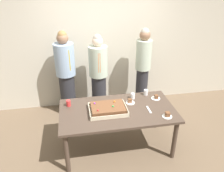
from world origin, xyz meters
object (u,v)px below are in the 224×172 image
at_px(drink_cup_nearest, 68,103).
at_px(cake_server_utensil, 149,110).
at_px(sheet_cake, 108,109).
at_px(plated_slice_near_right, 167,115).
at_px(plated_slice_near_left, 156,98).
at_px(person_striped_tie_right, 66,74).
at_px(drink_cup_middle, 146,92).
at_px(party_table, 118,114).
at_px(plated_slice_far_left, 130,102).
at_px(drink_cup_far_end, 133,96).
at_px(person_green_shirt_behind, 143,68).
at_px(person_serving_front, 99,75).

xyz_separation_m(drink_cup_nearest, cake_server_utensil, (1.24, -0.34, -0.05)).
distance_m(sheet_cake, plated_slice_near_right, 0.90).
distance_m(plated_slice_near_left, person_striped_tie_right, 1.79).
relative_size(plated_slice_near_right, drink_cup_middle, 1.50).
xyz_separation_m(plated_slice_near_left, person_striped_tie_right, (-1.50, 0.98, 0.13)).
distance_m(party_table, plated_slice_near_right, 0.77).
distance_m(plated_slice_far_left, drink_cup_nearest, 1.00).
bearing_deg(sheet_cake, person_striped_tie_right, 117.39).
distance_m(drink_cup_far_end, cake_server_utensil, 0.42).
bearing_deg(cake_server_utensil, plated_slice_near_left, 53.50).
distance_m(drink_cup_nearest, person_striped_tie_right, 0.95).
bearing_deg(party_table, plated_slice_far_left, 34.71).
distance_m(plated_slice_near_left, drink_cup_nearest, 1.47).
relative_size(party_table, plated_slice_near_left, 12.05).
bearing_deg(person_striped_tie_right, person_green_shirt_behind, 60.64).
xyz_separation_m(plated_slice_near_left, plated_slice_far_left, (-0.47, -0.05, 0.00)).
bearing_deg(plated_slice_near_left, drink_cup_far_end, 168.88).
bearing_deg(person_serving_front, plated_slice_near_right, 30.89).
bearing_deg(drink_cup_nearest, person_serving_front, 54.89).
height_order(party_table, drink_cup_middle, drink_cup_middle).
xyz_separation_m(cake_server_utensil, person_striped_tie_right, (-1.27, 1.29, 0.15)).
bearing_deg(drink_cup_nearest, drink_cup_far_end, 2.27).
bearing_deg(sheet_cake, drink_cup_far_end, 32.72).
height_order(party_table, plated_slice_far_left, plated_slice_far_left).
height_order(drink_cup_far_end, person_serving_front, person_serving_front).
distance_m(drink_cup_middle, person_striped_tie_right, 1.60).
xyz_separation_m(party_table, person_striped_tie_right, (-0.79, 1.20, 0.24)).
bearing_deg(person_serving_front, party_table, 8.11).
bearing_deg(drink_cup_far_end, drink_cup_nearest, -177.73).
xyz_separation_m(sheet_cake, person_green_shirt_behind, (0.91, 1.16, 0.13)).
relative_size(sheet_cake, plated_slice_near_left, 3.88).
bearing_deg(person_serving_front, drink_cup_nearest, -35.31).
bearing_deg(plated_slice_far_left, drink_cup_nearest, 175.08).
relative_size(cake_server_utensil, person_serving_front, 0.12).
height_order(drink_cup_far_end, cake_server_utensil, drink_cup_far_end).
height_order(drink_cup_middle, person_green_shirt_behind, person_green_shirt_behind).
height_order(cake_server_utensil, person_green_shirt_behind, person_green_shirt_behind).
distance_m(plated_slice_far_left, drink_cup_middle, 0.40).
height_order(plated_slice_far_left, person_striped_tie_right, person_striped_tie_right).
relative_size(plated_slice_near_left, plated_slice_near_right, 1.00).
distance_m(plated_slice_near_left, drink_cup_far_end, 0.40).
relative_size(plated_slice_near_left, person_striped_tie_right, 0.09).
distance_m(plated_slice_near_right, person_striped_tie_right, 2.12).
xyz_separation_m(drink_cup_far_end, person_green_shirt_behind, (0.43, 0.85, 0.13)).
relative_size(plated_slice_far_left, cake_server_utensil, 0.75).
relative_size(plated_slice_near_right, cake_server_utensil, 0.75).
bearing_deg(person_green_shirt_behind, plated_slice_far_left, 10.58).
relative_size(plated_slice_near_left, drink_cup_far_end, 1.50).
xyz_separation_m(drink_cup_nearest, person_striped_tie_right, (-0.03, 0.95, 0.10)).
xyz_separation_m(person_green_shirt_behind, person_striped_tie_right, (-1.54, 0.05, -0.03)).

